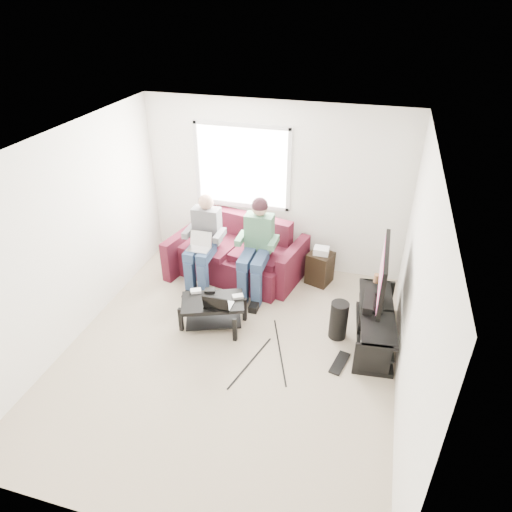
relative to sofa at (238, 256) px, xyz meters
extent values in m
plane|color=#C2B397|center=(0.44, -1.75, -0.33)|extent=(4.50, 4.50, 0.00)
plane|color=white|center=(0.44, -1.75, 2.27)|extent=(4.50, 4.50, 0.00)
plane|color=white|center=(0.44, 0.50, 0.97)|extent=(4.50, 0.00, 4.50)
plane|color=white|center=(0.44, -4.00, 0.97)|extent=(4.50, 0.00, 4.50)
plane|color=white|center=(-1.56, -1.75, 0.97)|extent=(0.00, 4.50, 4.50)
plane|color=white|center=(2.44, -1.75, 0.97)|extent=(0.00, 4.50, 4.50)
cube|color=white|center=(-0.06, 0.49, 1.27)|extent=(1.40, 0.01, 1.20)
cube|color=silver|center=(-0.06, 0.48, 1.27)|extent=(1.48, 0.04, 1.28)
cube|color=#4A121D|center=(0.00, -0.05, -0.11)|extent=(1.77, 1.18, 0.45)
cube|color=#4A121D|center=(0.00, 0.33, 0.35)|extent=(1.63, 0.53, 0.46)
cube|color=#4A121D|center=(-0.89, -0.05, -0.01)|extent=(0.35, 0.97, 0.64)
cube|color=#4A121D|center=(0.89, -0.05, -0.01)|extent=(0.35, 0.97, 0.64)
cube|color=#4A121D|center=(-0.40, -0.07, 0.17)|extent=(0.89, 0.88, 0.10)
cube|color=#4A121D|center=(0.40, -0.07, 0.17)|extent=(0.89, 0.88, 0.10)
cube|color=navy|center=(-0.50, -0.52, 0.29)|extent=(0.16, 0.45, 0.14)
cube|color=navy|center=(-0.30, -0.52, 0.29)|extent=(0.16, 0.45, 0.14)
cube|color=navy|center=(-0.50, -0.70, -0.06)|extent=(0.13, 0.13, 0.55)
cube|color=navy|center=(-0.30, -0.70, -0.06)|extent=(0.13, 0.13, 0.55)
cube|color=slate|center=(-0.40, -0.19, 0.57)|extent=(0.40, 0.22, 0.55)
sphere|color=tan|center=(-0.40, -0.17, 0.94)|extent=(0.22, 0.22, 0.22)
cube|color=navy|center=(0.30, -0.52, 0.29)|extent=(0.16, 0.45, 0.14)
cube|color=navy|center=(0.50, -0.52, 0.29)|extent=(0.16, 0.45, 0.14)
cube|color=navy|center=(0.30, -0.70, -0.06)|extent=(0.13, 0.13, 0.55)
cube|color=navy|center=(0.50, -0.70, -0.06)|extent=(0.13, 0.13, 0.55)
cube|color=#585B5B|center=(0.40, -0.19, 0.57)|extent=(0.40, 0.22, 0.55)
sphere|color=tan|center=(0.40, -0.17, 0.94)|extent=(0.22, 0.22, 0.22)
sphere|color=#2F171D|center=(0.40, -0.17, 0.98)|extent=(0.23, 0.23, 0.23)
cube|color=black|center=(0.07, -1.29, 0.04)|extent=(0.93, 0.74, 0.05)
cube|color=black|center=(0.07, -1.29, -0.24)|extent=(0.82, 0.64, 0.02)
cube|color=black|center=(-0.30, -1.51, -0.16)|extent=(0.05, 0.05, 0.35)
cube|color=black|center=(0.44, -1.51, -0.16)|extent=(0.05, 0.05, 0.35)
cube|color=black|center=(-0.30, -1.07, -0.16)|extent=(0.05, 0.05, 0.35)
cube|color=black|center=(0.44, -1.07, -0.16)|extent=(0.05, 0.05, 0.35)
cube|color=silver|center=(-0.21, -1.17, 0.09)|extent=(0.17, 0.14, 0.04)
cube|color=black|center=(-0.03, -1.11, 0.09)|extent=(0.16, 0.12, 0.04)
cube|color=gray|center=(0.37, -1.14, 0.09)|extent=(0.17, 0.14, 0.04)
cube|color=black|center=(2.15, -0.99, 0.11)|extent=(0.55, 1.42, 0.04)
cube|color=black|center=(2.15, -0.99, -0.10)|extent=(0.50, 1.35, 0.03)
cube|color=black|center=(2.15, -0.99, -0.30)|extent=(0.55, 1.42, 0.06)
cube|color=black|center=(2.15, -1.66, -0.10)|extent=(0.42, 0.08, 0.46)
cube|color=black|center=(2.15, -0.31, -0.10)|extent=(0.42, 0.08, 0.46)
cube|color=black|center=(2.15, -0.89, 0.15)|extent=(0.12, 0.40, 0.04)
cube|color=black|center=(2.15, -0.89, 0.23)|extent=(0.06, 0.06, 0.12)
cube|color=black|center=(2.15, -0.89, 0.61)|extent=(0.05, 1.10, 0.65)
cube|color=#E7368A|center=(2.12, -0.89, 0.61)|extent=(0.01, 1.01, 0.58)
cube|color=black|center=(2.03, -0.89, 0.18)|extent=(0.12, 0.50, 0.10)
cylinder|color=#A77048|center=(2.10, -0.36, 0.19)|extent=(0.08, 0.08, 0.12)
cube|color=silver|center=(2.15, -1.39, -0.06)|extent=(0.30, 0.22, 0.06)
cube|color=gray|center=(2.15, -0.69, -0.05)|extent=(0.34, 0.26, 0.08)
cube|color=black|center=(2.15, -1.04, -0.05)|extent=(0.38, 0.30, 0.07)
cylinder|color=black|center=(1.69, -1.07, -0.07)|extent=(0.23, 0.23, 0.52)
cube|color=black|center=(1.79, -1.57, -0.32)|extent=(0.23, 0.43, 0.02)
cube|color=black|center=(1.27, 0.13, -0.08)|extent=(0.34, 0.34, 0.50)
cube|color=silver|center=(1.27, 0.13, 0.22)|extent=(0.22, 0.18, 0.10)
camera|label=1|loc=(1.92, -5.76, 3.62)|focal=32.00mm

